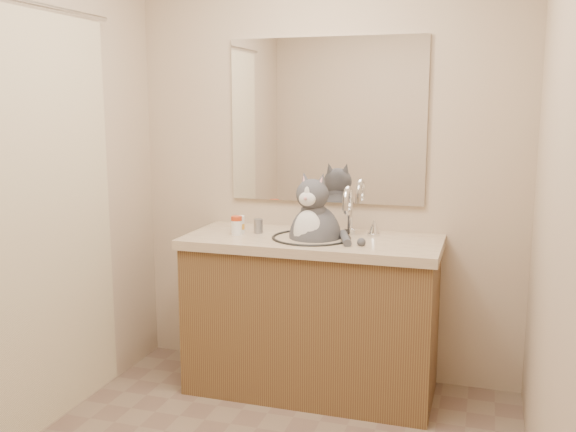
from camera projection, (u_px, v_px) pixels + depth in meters
The scene contains 8 objects.
room at pixel (245, 197), 2.41m from camera, with size 2.22×2.52×2.42m.
vanity at pixel (312, 311), 3.44m from camera, with size 1.34×0.59×1.12m.
mirror at pixel (326, 121), 3.52m from camera, with size 1.10×0.02×0.90m, color white.
shower_curtain at pixel (33, 221), 2.84m from camera, with size 0.02×1.30×1.93m.
cat at pixel (315, 234), 3.36m from camera, with size 0.39×0.36×0.55m.
pill_bottle_redcap at pixel (237, 225), 3.43m from camera, with size 0.08×0.08×0.10m.
pill_bottle_orange at pixel (239, 225), 3.47m from camera, with size 0.07×0.07×0.10m.
grey_canister at pixel (258, 226), 3.48m from camera, with size 0.05×0.05×0.08m.
Camera 1 is at (0.86, -2.23, 1.55)m, focal length 40.00 mm.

